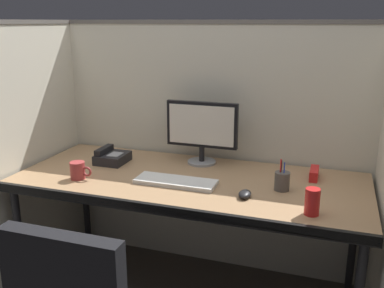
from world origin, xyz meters
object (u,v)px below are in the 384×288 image
Objects in this scene: desk at (188,187)px; desk_phone at (112,157)px; red_stapler at (314,174)px; keyboard_main at (176,182)px; monitor_center at (202,128)px; coffee_mug at (78,170)px; soda_can at (312,202)px; pen_cup at (282,181)px; computer_mouse at (245,194)px.

desk is 10.00× the size of desk_phone.
desk is 0.69m from red_stapler.
red_stapler is (0.68, 0.31, 0.02)m from keyboard_main.
monitor_center is 3.41× the size of coffee_mug.
monitor_center is at bearing 141.81° from soda_can.
red_stapler is 1.19× the size of coffee_mug.
desk is 11.58× the size of pen_cup.
desk is at bearing 66.63° from keyboard_main.
keyboard_main is 0.55m from pen_cup.
soda_can is at bearing -17.27° from desk_phone.
pen_cup is (0.54, 0.09, 0.04)m from keyboard_main.
computer_mouse is at bearing -50.72° from monitor_center.
desk_phone is (-0.53, 0.12, 0.08)m from desk.
desk_phone is (-0.52, -0.16, -0.18)m from monitor_center.
red_stapler is at bearing 51.59° from computer_mouse.
desk is at bearing -87.55° from monitor_center.
coffee_mug is (-0.91, -0.03, 0.03)m from computer_mouse.
computer_mouse reaches higher than desk.
monitor_center reaches higher than computer_mouse.
desk is at bearing 179.88° from pen_cup.
desk is at bearing -12.74° from desk_phone.
monitor_center reaches higher than coffee_mug.
coffee_mug is (-1.21, -0.41, 0.02)m from red_stapler.
red_stapler is 0.91× the size of pen_cup.
computer_mouse is at bearing -128.41° from red_stapler.
monitor_center reaches higher than soda_can.
soda_can is 1.25m from desk_phone.
red_stapler is at bearing 24.69° from keyboard_main.
desk is 4.42× the size of keyboard_main.
keyboard_main is at bearing 167.02° from soda_can.
coffee_mug reaches higher than desk_phone.
red_stapler reaches higher than keyboard_main.
keyboard_main is at bearing 170.26° from computer_mouse.
coffee_mug reaches higher than desk.
keyboard_main is at bearing -94.15° from monitor_center.
computer_mouse is 0.91m from coffee_mug.
desk is 0.38m from computer_mouse.
monitor_center is 0.69m from red_stapler.
soda_can is (0.32, -0.10, 0.04)m from computer_mouse.
computer_mouse is 0.64× the size of red_stapler.
keyboard_main is 2.87× the size of red_stapler.
red_stapler is at bearing 5.07° from desk_phone.
pen_cup reaches higher than keyboard_main.
desk_phone is at bearing 162.73° from soda_can.
desk_phone reaches higher than red_stapler.
soda_can is at bearing -38.19° from monitor_center.
desk is at bearing 18.50° from coffee_mug.
keyboard_main is at bearing -155.31° from red_stapler.
soda_can is (0.68, -0.53, -0.15)m from monitor_center.
keyboard_main is (-0.04, -0.09, 0.06)m from desk.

